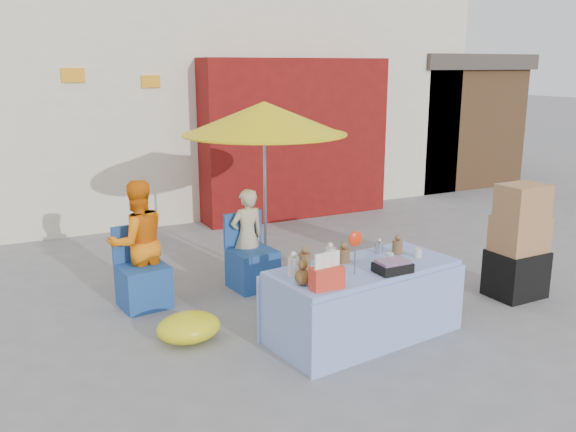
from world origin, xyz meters
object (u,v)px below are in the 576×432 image
chair_left (143,283)px  box_stack (519,245)px  umbrella (264,119)px  vendor_orange (138,242)px  market_table (362,300)px  vendor_beige (247,237)px  chair_right (252,266)px

chair_left → box_stack: (3.74, -1.56, 0.33)m
chair_left → umbrella: size_ratio=0.41×
chair_left → vendor_orange: (0.00, 0.13, 0.41)m
market_table → vendor_beige: (-0.40, 1.79, 0.21)m
chair_right → vendor_orange: (-1.25, 0.13, 0.41)m
umbrella → box_stack: size_ratio=1.66×
chair_right → umbrella: 1.69m
vendor_beige → box_stack: (2.48, -1.69, 0.02)m
chair_left → vendor_beige: vendor_beige is taller
market_table → box_stack: bearing=-4.8°
vendor_beige → vendor_orange: bearing=-6.5°
market_table → chair_left: market_table is taller
chair_right → market_table: bearing=-82.8°
market_table → chair_left: size_ratio=2.24×
umbrella → vendor_orange: bearing=-174.5°
vendor_beige → box_stack: size_ratio=0.90×
market_table → vendor_beige: 1.85m
vendor_orange → vendor_beige: vendor_orange is taller
market_table → chair_right: market_table is taller
box_stack → market_table: bearing=-177.2°
chair_right → vendor_beige: vendor_beige is taller
vendor_beige → market_table: bearing=96.2°
chair_left → vendor_beige: (1.25, 0.13, 0.31)m
chair_right → vendor_orange: size_ratio=0.64×
vendor_orange → vendor_beige: 1.25m
chair_left → market_table: bearing=-51.6°
vendor_orange → chair_right: bearing=167.4°
chair_right → vendor_beige: (0.00, 0.13, 0.31)m
vendor_orange → market_table: bearing=126.2°
vendor_beige → umbrella: umbrella is taller
vendor_orange → umbrella: size_ratio=0.64×
market_table → box_stack: (2.08, 0.10, 0.23)m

